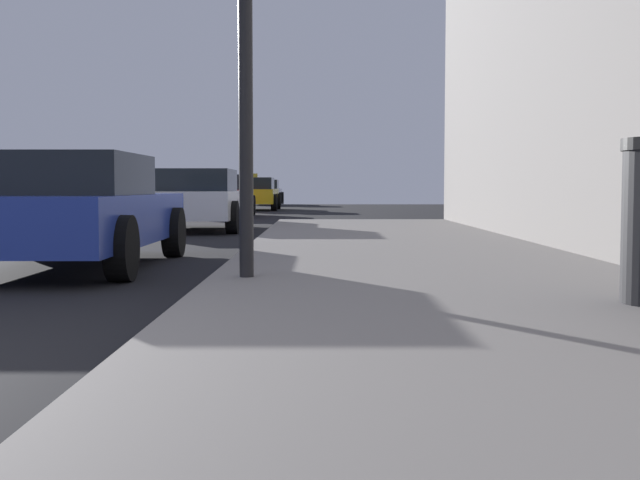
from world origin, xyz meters
name	(u,v)px	position (x,y,z in m)	size (l,w,h in m)	color
sidewalk	(563,379)	(4.00, 0.00, 0.07)	(4.00, 32.00, 0.15)	gray
car_blue	(71,210)	(0.17, 5.75, 0.65)	(1.97, 4.46, 1.27)	#233899
car_white	(194,199)	(0.33, 13.86, 0.65)	(2.06, 4.23, 1.27)	white
car_red	(218,195)	(-0.16, 21.95, 0.65)	(2.03, 4.12, 1.27)	red
car_yellow	(253,194)	(0.32, 29.28, 0.65)	(2.00, 4.34, 1.43)	yellow
car_silver	(263,192)	(0.05, 39.17, 0.65)	(1.94, 4.18, 1.27)	#B7B7BF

